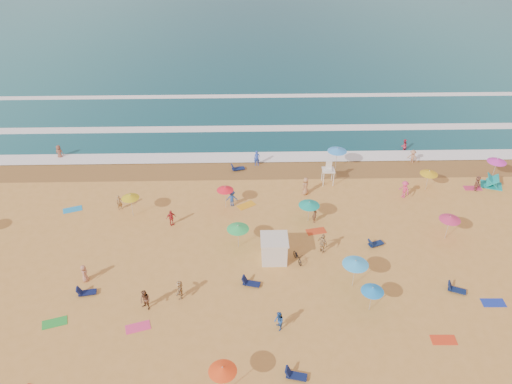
{
  "coord_description": "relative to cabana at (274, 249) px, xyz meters",
  "views": [
    {
      "loc": [
        -2.27,
        -32.51,
        27.14
      ],
      "look_at": [
        -1.4,
        6.0,
        1.5
      ],
      "focal_mm": 35.0,
      "sensor_mm": 36.0,
      "label": 1
    }
  ],
  "objects": [
    {
      "name": "towels",
      "position": [
        1.01,
        -1.13,
        -0.98
      ],
      "size": [
        40.76,
        23.08,
        0.03
      ],
      "color": "#B62C16",
      "rests_on": "ground"
    },
    {
      "name": "wet_sand",
      "position": [
        0.11,
        14.15,
        -0.99
      ],
      "size": [
        220.0,
        220.0,
        0.0
      ],
      "primitive_type": "plane",
      "color": "olive",
      "rests_on": "ground"
    },
    {
      "name": "cabana",
      "position": [
        0.0,
        0.0,
        0.0
      ],
      "size": [
        2.0,
        2.0,
        2.0
      ],
      "primitive_type": "cube",
      "color": "silver",
      "rests_on": "ground"
    },
    {
      "name": "beach_umbrellas",
      "position": [
        0.56,
        2.61,
        1.13
      ],
      "size": [
        58.06,
        28.25,
        0.81
      ],
      "color": "#FF1A2D",
      "rests_on": "ground"
    },
    {
      "name": "bicycle",
      "position": [
        1.9,
        -0.3,
        -0.56
      ],
      "size": [
        1.04,
        1.76,
        0.88
      ],
      "primitive_type": "imported",
      "rotation": [
        0.0,
        0.0,
        0.3
      ],
      "color": "black",
      "rests_on": "ground"
    },
    {
      "name": "cabana_roof",
      "position": [
        0.0,
        -0.0,
        1.06
      ],
      "size": [
        2.2,
        2.2,
        0.12
      ],
      "primitive_type": "cube",
      "color": "silver",
      "rests_on": "cabana"
    },
    {
      "name": "beachgoers",
      "position": [
        1.81,
        6.55,
        -0.22
      ],
      "size": [
        43.87,
        26.26,
        2.07
      ],
      "color": "tan",
      "rests_on": "ground"
    },
    {
      "name": "ocean",
      "position": [
        0.11,
        85.65,
        -1.0
      ],
      "size": [
        220.0,
        140.0,
        0.18
      ],
      "primitive_type": "cube",
      "color": "#0C4756",
      "rests_on": "ground"
    },
    {
      "name": "lifeguard_stand",
      "position": [
        6.0,
        11.36,
        0.05
      ],
      "size": [
        1.2,
        1.2,
        2.1
      ],
      "primitive_type": null,
      "color": "white",
      "rests_on": "ground"
    },
    {
      "name": "ground",
      "position": [
        0.11,
        1.65,
        -1.0
      ],
      "size": [
        220.0,
        220.0,
        0.0
      ],
      "primitive_type": "plane",
      "color": "gold",
      "rests_on": "ground"
    },
    {
      "name": "surf_foam",
      "position": [
        0.11,
        22.97,
        -0.9
      ],
      "size": [
        200.0,
        18.7,
        0.05
      ],
      "color": "white",
      "rests_on": "ground"
    },
    {
      "name": "loungers",
      "position": [
        7.37,
        0.03,
        -0.83
      ],
      "size": [
        43.37,
        26.29,
        0.34
      ],
      "color": "#0E1748",
      "rests_on": "ground"
    }
  ]
}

